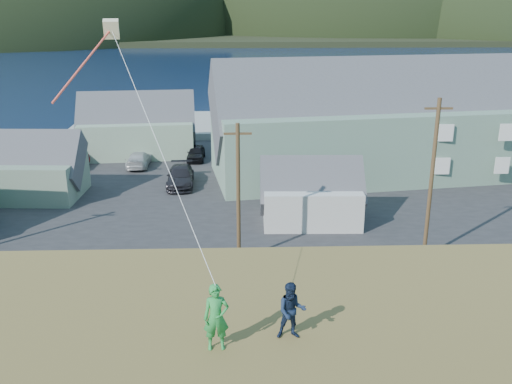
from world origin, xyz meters
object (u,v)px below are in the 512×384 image
Objects in this scene: wharf at (183,125)px; shed_palegreen_far at (137,126)px; shed_white at (311,193)px; kite_flyer_navy at (292,311)px; shed_palegreen_near at (25,168)px; kite_flyer_green at (216,317)px; lodge at (415,121)px.

shed_palegreen_far reaches higher than wharf.
kite_flyer_navy reaches higher than shed_white.
shed_palegreen_far is at bearing 103.34° from kite_flyer_navy.
wharf is 58.92m from kite_flyer_navy.
shed_palegreen_near is 6.37× the size of kite_flyer_navy.
shed_white is 24.85m from shed_palegreen_far.
shed_palegreen_far is at bearing 66.12° from shed_palegreen_near.
lodge is at bearing 61.48° from kite_flyer_green.
shed_palegreen_near is (-32.81, -5.86, -2.41)m from lodge.
lodge is 25.56× the size of kite_flyer_navy.
kite_flyer_navy is at bearing -57.59° from shed_palegreen_near.
lodge is 5.08× the size of shed_white.
wharf is 2.14× the size of shed_palegreen_far.
wharf is at bearing 97.10° from kite_flyer_navy.
lodge reaches higher than kite_flyer_green.
lodge is at bearing -21.05° from shed_palegreen_far.
lodge is at bearing 68.01° from kite_flyer_navy.
lodge reaches higher than kite_flyer_navy.
shed_white is 27.38m from kite_flyer_green.
shed_palegreen_far is 8.35× the size of kite_flyer_navy.
shed_palegreen_near is 5.62× the size of kite_flyer_green.
shed_palegreen_far is at bearing 155.64° from lodge.
wharf is at bearing 130.14° from lodge.
lodge is 3.06× the size of shed_palegreen_far.
kite_flyer_navy is at bearing -82.16° from wharf.
lodge reaches higher than shed_palegreen_far.
kite_flyer_navy is (-3.93, -25.74, 5.71)m from shed_white.
lodge is 4.01× the size of shed_palegreen_near.
shed_palegreen_near is at bearing 118.78° from kite_flyer_navy.
kite_flyer_green is (-16.51, -38.22, 3.14)m from lodge.
lodge is 33.41m from shed_palegreen_near.
kite_flyer_green is at bearing -60.38° from shed_palegreen_near.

